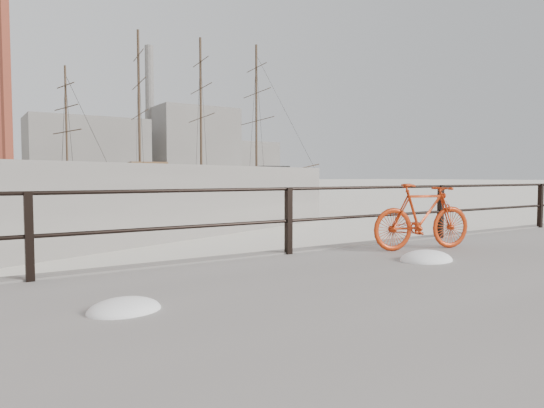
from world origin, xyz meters
TOP-DOWN VIEW (x-y plane):
  - ground at (0.00, 0.00)m, footprint 400.00×400.00m
  - guardrail at (0.00, -0.15)m, footprint 28.00×0.10m
  - bicycle at (-4.97, -0.95)m, footprint 1.76×0.68m
  - barque_black at (33.58, 91.77)m, footprint 60.03×26.45m
  - schooner_mid at (-3.10, 71.85)m, footprint 27.90×15.86m
  - industrial_west at (20.00, 140.00)m, footprint 32.00×18.00m
  - industrial_mid at (55.00, 145.00)m, footprint 26.00×20.00m
  - industrial_east at (78.00, 150.00)m, footprint 20.00×16.00m
  - smokestack at (42.00, 150.00)m, footprint 2.80×2.80m

SIDE VIEW (x-z plane):
  - ground at x=0.00m, z-range 0.00..0.00m
  - barque_black at x=33.58m, z-range -16.49..16.49m
  - schooner_mid at x=-3.10m, z-range -9.57..9.57m
  - guardrail at x=0.00m, z-range 0.35..1.35m
  - bicycle at x=-4.97m, z-range 0.35..1.40m
  - industrial_east at x=78.00m, z-range 0.00..14.00m
  - industrial_west at x=20.00m, z-range 0.00..18.00m
  - industrial_mid at x=55.00m, z-range 0.00..24.00m
  - smokestack at x=42.00m, z-range 0.00..44.00m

